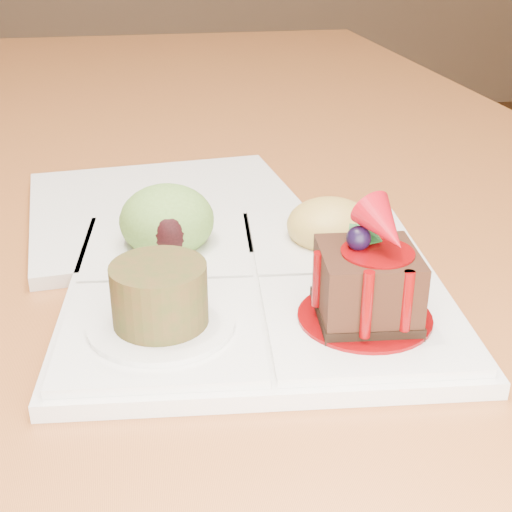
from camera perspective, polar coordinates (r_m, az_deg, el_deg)
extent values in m
cube|color=#A25B2A|center=(1.00, -5.54, 8.78)|extent=(1.00, 1.80, 0.04)
cylinder|color=#A25B2A|center=(1.98, 5.49, 5.94)|extent=(0.06, 0.06, 0.71)
cube|color=silver|center=(0.55, 0.00, -2.72)|extent=(0.31, 0.31, 0.01)
cube|color=silver|center=(0.50, 8.65, -5.24)|extent=(0.15, 0.15, 0.01)
cube|color=silver|center=(0.49, -7.54, -5.92)|extent=(0.15, 0.15, 0.01)
cube|color=silver|center=(0.61, -7.03, 0.88)|extent=(0.15, 0.15, 0.01)
cube|color=silver|center=(0.62, 5.90, 1.31)|extent=(0.15, 0.15, 0.01)
cylinder|color=#680305|center=(0.50, 8.68, -4.82)|extent=(0.09, 0.09, 0.00)
cube|color=black|center=(0.49, 8.70, -4.50)|extent=(0.07, 0.07, 0.01)
cube|color=black|center=(0.48, 8.90, -1.90)|extent=(0.07, 0.07, 0.04)
cylinder|color=#680305|center=(0.47, 9.08, 0.44)|extent=(0.05, 0.05, 0.00)
sphere|color=black|center=(0.47, 8.21, 1.43)|extent=(0.02, 0.02, 0.02)
cone|color=maroon|center=(0.46, 10.27, 2.30)|extent=(0.04, 0.05, 0.04)
cube|color=#12491A|center=(0.48, 9.00, 1.75)|extent=(0.01, 0.02, 0.01)
cube|color=#12491A|center=(0.48, 8.05, 1.79)|extent=(0.02, 0.02, 0.01)
cylinder|color=#680305|center=(0.45, 8.86, -3.88)|extent=(0.01, 0.01, 0.05)
cylinder|color=#680305|center=(0.46, 11.99, -3.56)|extent=(0.01, 0.01, 0.04)
cylinder|color=#680305|center=(0.48, 4.97, -1.87)|extent=(0.01, 0.01, 0.04)
cylinder|color=silver|center=(0.48, -7.57, -5.41)|extent=(0.10, 0.10, 0.00)
cylinder|color=#4F3016|center=(0.47, -7.73, -3.03)|extent=(0.06, 0.06, 0.04)
cylinder|color=#4D2110|center=(0.47, -7.83, -1.42)|extent=(0.05, 0.05, 0.00)
ellipsoid|color=#67983E|center=(0.60, -7.14, 2.85)|extent=(0.08, 0.08, 0.06)
ellipsoid|color=black|center=(0.58, -6.97, 1.86)|extent=(0.04, 0.03, 0.04)
ellipsoid|color=#BD9144|center=(0.61, 5.96, 2.46)|extent=(0.07, 0.07, 0.04)
cube|color=#CE6C0F|center=(0.62, 7.48, 3.29)|extent=(0.02, 0.02, 0.02)
cube|color=#4A6816|center=(0.63, 6.31, 3.60)|extent=(0.02, 0.02, 0.02)
cube|color=#CE6C0F|center=(0.62, 5.35, 3.08)|extent=(0.02, 0.02, 0.02)
cube|color=#4A6816|center=(0.61, 4.81, 2.98)|extent=(0.02, 0.02, 0.02)
cube|color=#CE6C0F|center=(0.60, 4.87, 2.60)|extent=(0.02, 0.02, 0.02)
cube|color=#4A6816|center=(0.60, 5.71, 2.21)|extent=(0.02, 0.02, 0.02)
cube|color=#CE6C0F|center=(0.60, 6.83, 2.46)|extent=(0.02, 0.02, 0.02)
cube|color=#4A6816|center=(0.61, 7.30, 2.70)|extent=(0.02, 0.02, 0.02)
cube|color=silver|center=(0.71, -7.13, 3.69)|extent=(0.28, 0.28, 0.01)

